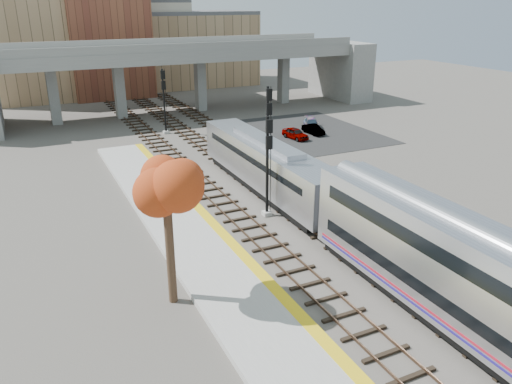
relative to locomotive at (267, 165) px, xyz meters
name	(u,v)px	position (x,y,z in m)	size (l,w,h in m)	color
ground	(348,265)	(-1.00, -12.74, -2.28)	(160.00, 160.00, 0.00)	#47423D
platform	(235,291)	(-8.25, -12.74, -2.10)	(4.50, 60.00, 0.35)	#9E9E99
yellow_strip	(267,280)	(-6.35, -12.74, -1.92)	(0.70, 60.00, 0.01)	yellow
tracks	(267,192)	(-0.07, -0.24, -2.20)	(10.70, 95.00, 0.25)	black
overpass	(185,69)	(3.92, 32.26, 3.53)	(54.00, 12.00, 9.50)	slate
buildings_far	(123,42)	(0.26, 53.83, 5.60)	(43.00, 21.00, 20.60)	#A2825E
parking_lot	(307,132)	(13.00, 15.26, -2.26)	(14.00, 18.00, 0.04)	black
locomotive	(267,165)	(0.00, 0.00, 0.00)	(3.02, 19.05, 4.10)	#A8AAB2
signal_mast_near	(268,168)	(-2.10, -4.33, 1.33)	(0.60, 0.64, 7.21)	#9E9E99
signal_mast_mid	(268,131)	(2.00, 3.74, 1.69)	(0.60, 0.64, 7.74)	#9E9E99
signal_mast_far	(164,102)	(-2.10, 21.62, 1.41)	(0.60, 0.64, 7.34)	#9E9E99
tree	(166,187)	(-11.35, -11.94, 3.98)	(3.60, 3.60, 8.44)	#382619
car_a	(295,133)	(10.14, 13.06, -1.64)	(1.42, 3.52, 1.20)	#99999E
car_b	(313,129)	(13.05, 13.97, -1.69)	(1.15, 3.30, 1.09)	#99999E
car_c	(311,124)	(14.20, 16.32, -1.65)	(1.66, 4.08, 1.18)	#99999E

